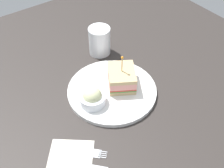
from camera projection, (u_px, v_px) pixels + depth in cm
name	position (u px, v px, depth cm)	size (l,w,h in cm)	color
ground_plane	(112.00, 94.00, 79.12)	(115.94, 115.94, 2.00)	#2D2826
plate	(112.00, 90.00, 77.98)	(25.16, 25.16, 1.21)	white
sandwich_half_center	(122.00, 78.00, 77.06)	(10.90, 11.46, 10.20)	tan
coleslaw_bowl	(92.00, 98.00, 72.63)	(7.13, 7.13, 5.13)	white
drink_glass	(100.00, 41.00, 88.27)	(6.98, 6.98, 9.15)	#B74C33
napkin	(71.00, 157.00, 63.71)	(10.23, 9.21, 0.15)	beige
fork	(88.00, 152.00, 64.44)	(8.98, 9.09, 0.35)	silver
knife	(84.00, 166.00, 61.95)	(9.37, 9.96, 0.35)	silver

